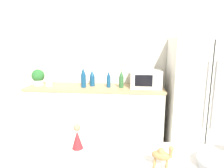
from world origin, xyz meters
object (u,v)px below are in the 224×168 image
at_px(paper_towel_roll, 49,79).
at_px(back_bottle_1, 83,78).
at_px(refrigerator, 200,95).
at_px(fruit_bowl, 218,162).
at_px(back_bottle_2, 121,79).
at_px(wise_man_figurine_crimson, 77,138).
at_px(potted_plant, 38,77).
at_px(back_bottle_0, 109,79).
at_px(camel_figurine, 162,155).
at_px(back_bottle_3, 92,78).
at_px(microwave, 146,79).

height_order(paper_towel_roll, back_bottle_1, back_bottle_1).
relative_size(refrigerator, fruit_bowl, 7.54).
xyz_separation_m(back_bottle_2, wise_man_figurine_crimson, (-0.18, -1.93, -0.05)).
relative_size(potted_plant, paper_towel_roll, 1.09).
xyz_separation_m(back_bottle_0, camel_figurine, (0.54, -2.11, -0.03)).
bearing_deg(wise_man_figurine_crimson, fruit_bowl, -8.66).
bearing_deg(back_bottle_0, back_bottle_3, 164.72).
distance_m(back_bottle_2, fruit_bowl, 2.16).
distance_m(microwave, back_bottle_0, 0.59).
xyz_separation_m(potted_plant, microwave, (1.78, 0.03, -0.00)).
bearing_deg(paper_towel_roll, refrigerator, -0.51).
bearing_deg(back_bottle_3, fruit_bowl, -62.20).
bearing_deg(fruit_bowl, back_bottle_3, 117.80).
bearing_deg(wise_man_figurine_crimson, paper_towel_roll, 117.67).
distance_m(paper_towel_roll, camel_figurine, 2.58).
bearing_deg(potted_plant, back_bottle_3, 3.09).
xyz_separation_m(potted_plant, back_bottle_0, (1.19, -0.03, -0.02)).
relative_size(back_bottle_0, back_bottle_3, 0.97).
bearing_deg(camel_figurine, back_bottle_2, 99.00).
height_order(potted_plant, wise_man_figurine_crimson, potted_plant).
relative_size(back_bottle_2, camel_figurine, 1.91).
relative_size(potted_plant, back_bottle_1, 0.84).
distance_m(refrigerator, potted_plant, 2.61).
bearing_deg(back_bottle_0, back_bottle_1, -173.83).
relative_size(paper_towel_roll, fruit_bowl, 1.10).
height_order(microwave, back_bottle_0, microwave).
bearing_deg(wise_man_figurine_crimson, back_bottle_2, 84.61).
relative_size(paper_towel_roll, camel_figurine, 1.70).
xyz_separation_m(paper_towel_roll, back_bottle_1, (0.58, -0.02, 0.03)).
relative_size(refrigerator, paper_towel_roll, 6.85).
xyz_separation_m(potted_plant, back_bottle_3, (0.90, 0.05, -0.01)).
height_order(back_bottle_1, back_bottle_3, back_bottle_1).
height_order(back_bottle_0, back_bottle_3, back_bottle_3).
relative_size(back_bottle_3, fruit_bowl, 1.21).
relative_size(refrigerator, back_bottle_2, 6.13).
relative_size(microwave, back_bottle_2, 1.73).
bearing_deg(potted_plant, microwave, 0.91).
height_order(back_bottle_2, back_bottle_3, back_bottle_2).
height_order(potted_plant, camel_figurine, potted_plant).
height_order(refrigerator, back_bottle_0, refrigerator).
height_order(back_bottle_1, fruit_bowl, back_bottle_1).
distance_m(potted_plant, camel_figurine, 2.75).
relative_size(potted_plant, camel_figurine, 1.86).
distance_m(back_bottle_0, camel_figurine, 2.18).
bearing_deg(microwave, back_bottle_2, -170.98).
bearing_deg(paper_towel_roll, back_bottle_3, 8.38).
xyz_separation_m(microwave, wise_man_figurine_crimson, (-0.57, -1.99, -0.06)).
relative_size(back_bottle_1, back_bottle_2, 1.16).
distance_m(back_bottle_0, wise_man_figurine_crimson, 1.94).
bearing_deg(microwave, potted_plant, -179.09).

